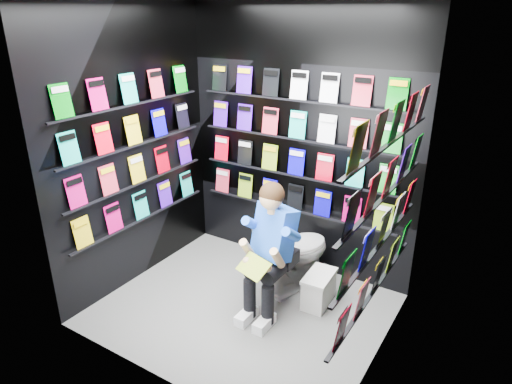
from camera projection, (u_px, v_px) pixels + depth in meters
The scene contains 13 objects.
floor at pixel (243, 309), 4.10m from camera, with size 2.40×2.40×0.00m, color #5D5D5A.
wall_back at pixel (298, 143), 4.40m from camera, with size 2.40×0.04×2.60m, color black.
wall_front at pixel (151, 219), 2.83m from camera, with size 2.40×0.04×2.60m, color black.
wall_left at pixel (133, 150), 4.20m from camera, with size 0.04×2.00×2.60m, color black.
wall_right at pixel (391, 205), 3.02m from camera, with size 0.04×2.00×2.60m, color black.
comics_back at pixel (297, 144), 4.37m from camera, with size 2.10×0.06×1.37m, color #C20017, non-canonical shape.
comics_left at pixel (135, 150), 4.19m from camera, with size 0.06×1.70×1.37m, color #C20017, non-canonical shape.
comics_right at pixel (387, 203), 3.04m from camera, with size 0.06×1.70×1.37m, color #C20017, non-canonical shape.
toilet at pixel (295, 252), 4.32m from camera, with size 0.42×0.75×0.73m, color white.
longbox at pixel (319, 290), 4.13m from camera, with size 0.20×0.37×0.28m, color silver.
longbox_lid at pixel (319, 276), 4.07m from camera, with size 0.22×0.39×0.03m, color silver.
reader at pixel (275, 232), 3.89m from camera, with size 0.47×0.69×1.27m, color blue, non-canonical shape.
held_comic at pixel (254, 267), 3.67m from camera, with size 0.28×0.01×0.19m, color green.
Camera 1 is at (1.91, -2.83, 2.51)m, focal length 32.00 mm.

